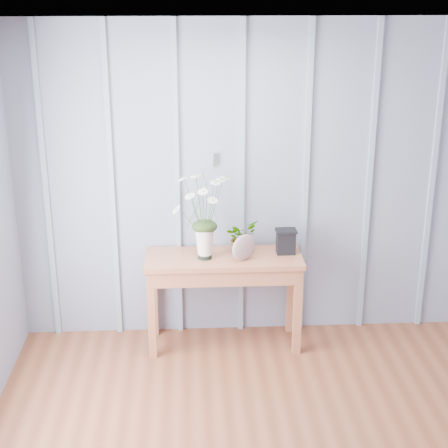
{
  "coord_description": "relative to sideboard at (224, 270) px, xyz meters",
  "views": [
    {
      "loc": [
        -0.66,
        -2.85,
        2.75
      ],
      "look_at": [
        -0.4,
        1.94,
        1.03
      ],
      "focal_mm": 55.0,
      "sensor_mm": 36.0,
      "label": 1
    }
  ],
  "objects": [
    {
      "name": "room_shell",
      "position": [
        0.4,
        -1.08,
        1.35
      ],
      "size": [
        4.0,
        4.5,
        2.5
      ],
      "color": "#8A92AA",
      "rests_on": "ground"
    },
    {
      "name": "felt_disc_vessel",
      "position": [
        0.14,
        -0.09,
        0.22
      ],
      "size": [
        0.2,
        0.16,
        0.21
      ],
      "primitive_type": "ellipsoid",
      "rotation": [
        0.0,
        0.0,
        0.58
      ],
      "color": "#824861",
      "rests_on": "sideboard"
    },
    {
      "name": "daisy_vase",
      "position": [
        -0.14,
        -0.03,
        0.53
      ],
      "size": [
        0.47,
        0.36,
        0.66
      ],
      "color": "black",
      "rests_on": "sideboard"
    },
    {
      "name": "sideboard",
      "position": [
        0.0,
        0.0,
        0.0
      ],
      "size": [
        1.2,
        0.45,
        0.75
      ],
      "color": "#AA5E3D",
      "rests_on": "ground"
    },
    {
      "name": "spider_plant",
      "position": [
        0.14,
        0.06,
        0.25
      ],
      "size": [
        0.31,
        0.31,
        0.26
      ],
      "primitive_type": "imported",
      "rotation": [
        0.0,
        0.0,
        0.76
      ],
      "color": "#213815",
      "rests_on": "sideboard"
    },
    {
      "name": "carved_box",
      "position": [
        0.48,
        0.04,
        0.21
      ],
      "size": [
        0.16,
        0.12,
        0.19
      ],
      "color": "black",
      "rests_on": "sideboard"
    }
  ]
}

